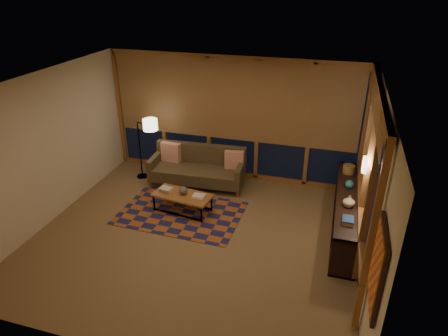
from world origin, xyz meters
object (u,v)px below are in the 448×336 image
(bookshelf, at_px, (346,212))
(sofa, at_px, (197,168))
(floor_lamp, at_px, (140,148))
(coffee_table, at_px, (183,203))

(bookshelf, bearing_deg, sofa, 165.02)
(sofa, distance_m, floor_lamp, 1.37)
(coffee_table, relative_size, bookshelf, 0.41)
(floor_lamp, bearing_deg, sofa, 7.12)
(sofa, bearing_deg, coffee_table, -88.18)
(floor_lamp, relative_size, bookshelf, 0.52)
(floor_lamp, distance_m, bookshelf, 4.52)
(sofa, relative_size, floor_lamp, 1.40)
(sofa, relative_size, bookshelf, 0.72)
(sofa, bearing_deg, floor_lamp, 176.68)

